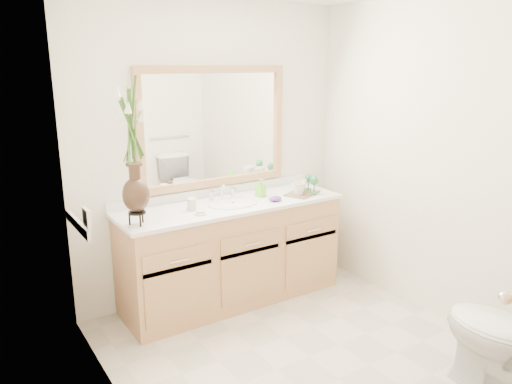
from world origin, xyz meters
TOP-DOWN VIEW (x-y plane):
  - floor at (0.00, 0.00)m, footprint 2.60×2.60m
  - wall_back at (0.00, 1.30)m, footprint 2.40×0.02m
  - wall_left at (-1.20, 0.00)m, footprint 0.02×2.60m
  - wall_right at (1.20, 0.00)m, footprint 0.02×2.60m
  - vanity at (0.00, 1.01)m, footprint 1.80×0.55m
  - counter at (0.00, 1.01)m, footprint 1.84×0.57m
  - sink at (0.00, 1.00)m, footprint 0.38×0.34m
  - mirror at (0.00, 1.28)m, footprint 1.32×0.04m
  - switch_plate at (-1.19, 0.76)m, footprint 0.02×0.12m
  - door at (-0.30, -1.29)m, footprint 0.80×0.03m
  - toilet at (0.70, -0.92)m, footprint 0.42×0.75m
  - flower_vase at (-0.81, 0.90)m, footprint 0.22×0.22m
  - tumbler at (-0.35, 1.02)m, footprint 0.07×0.07m
  - soap_dish at (-0.35, 0.87)m, footprint 0.09×0.09m
  - soap_bottle at (0.30, 1.05)m, footprint 0.07×0.07m
  - purple_dish at (0.33, 0.87)m, footprint 0.11×0.09m
  - tray at (0.64, 0.93)m, footprint 0.35×0.30m
  - mug_left at (0.57, 0.88)m, footprint 0.13×0.13m
  - mug_right at (0.65, 0.96)m, footprint 0.14×0.13m
  - goblet_front at (0.72, 0.86)m, footprint 0.07×0.07m
  - goblet_back at (0.76, 0.99)m, footprint 0.06×0.06m

SIDE VIEW (x-z plane):
  - floor at x=0.00m, z-range 0.00..0.00m
  - toilet at x=0.70m, z-range 0.00..0.74m
  - vanity at x=0.00m, z-range 0.00..0.80m
  - sink at x=0.00m, z-range 0.66..0.89m
  - counter at x=0.00m, z-range 0.80..0.83m
  - tray at x=0.64m, z-range 0.83..0.84m
  - soap_dish at x=-0.35m, z-range 0.83..0.85m
  - purple_dish at x=0.33m, z-range 0.83..0.87m
  - tumbler at x=-0.35m, z-range 0.83..0.92m
  - soap_bottle at x=0.30m, z-range 0.83..0.97m
  - mug_right at x=0.65m, z-range 0.84..0.95m
  - mug_left at x=0.57m, z-range 0.84..0.96m
  - goblet_back at x=0.76m, z-range 0.87..1.00m
  - goblet_front at x=0.72m, z-range 0.87..1.02m
  - switch_plate at x=-1.19m, z-range 0.92..1.04m
  - door at x=-0.30m, z-range 0.00..2.00m
  - wall_back at x=0.00m, z-range 0.00..2.40m
  - wall_left at x=-1.20m, z-range 0.00..2.40m
  - wall_right at x=1.20m, z-range 0.00..2.40m
  - mirror at x=0.00m, z-range 0.92..1.89m
  - flower_vase at x=-0.81m, z-range 0.99..1.88m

